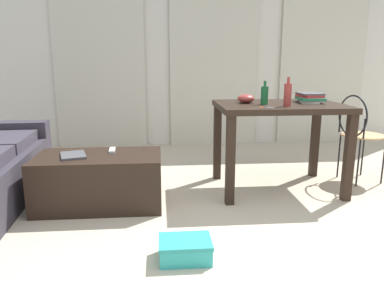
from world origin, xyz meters
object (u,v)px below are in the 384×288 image
object	(u,v)px
craft_table	(279,117)
bottle_near	(288,95)
bottle_far	(264,95)
wire_chair	(358,128)
bowl	(246,99)
scissors	(265,107)
coffee_table	(100,180)
tv_remote_primary	(112,150)
shoebox	(185,249)
magazine	(73,155)
book_stack	(310,98)

from	to	relation	value
craft_table	bottle_near	size ratio (longest dim) A/B	4.56
craft_table	bottle_far	xyz separation A→B (m)	(-0.16, -0.05, 0.21)
wire_chair	bowl	world-z (taller)	bowl
wire_chair	bottle_near	distance (m)	0.98
craft_table	scissors	bearing A→B (deg)	-127.87
coffee_table	bottle_far	xyz separation A→B (m)	(1.41, 0.22, 0.66)
coffee_table	bottle_near	bearing A→B (deg)	2.31
tv_remote_primary	shoebox	xyz separation A→B (m)	(0.54, -1.04, -0.37)
bottle_near	bowl	size ratio (longest dim) A/B	1.59
bottle_far	bowl	bearing A→B (deg)	135.79
scissors	magazine	bearing A→B (deg)	-179.35
tv_remote_primary	shoebox	bearing A→B (deg)	-65.93
wire_chair	magazine	size ratio (longest dim) A/B	3.42
bowl	scissors	world-z (taller)	bowl
coffee_table	bottle_near	size ratio (longest dim) A/B	4.14
wire_chair	scissors	size ratio (longest dim) A/B	6.91
bottle_near	craft_table	bearing A→B (deg)	88.45
craft_table	bowl	size ratio (longest dim) A/B	7.27
wire_chair	book_stack	size ratio (longest dim) A/B	2.65
bottle_near	bottle_far	distance (m)	0.22
coffee_table	bowl	world-z (taller)	bowl
magazine	tv_remote_primary	bearing A→B (deg)	10.23
wire_chair	bottle_far	bearing A→B (deg)	-168.94
tv_remote_primary	magazine	size ratio (longest dim) A/B	0.68
bowl	tv_remote_primary	world-z (taller)	bowl
bottle_far	bottle_near	bearing A→B (deg)	-45.47
scissors	shoebox	xyz separation A→B (m)	(-0.72, -0.91, -0.73)
shoebox	bottle_far	bearing A→B (deg)	55.75
bowl	shoebox	size ratio (longest dim) A/B	0.48
bottle_near	magazine	xyz separation A→B (m)	(-1.76, -0.08, -0.46)
bottle_near	bowl	world-z (taller)	bottle_near
scissors	tv_remote_primary	bearing A→B (deg)	174.25
bowl	bottle_far	bearing A→B (deg)	-44.21
scissors	book_stack	bearing A→B (deg)	33.84
wire_chair	scissors	world-z (taller)	wire_chair
wire_chair	bottle_far	size ratio (longest dim) A/B	4.20
bowl	shoebox	xyz separation A→B (m)	(-0.64, -1.26, -0.77)
scissors	bottle_far	bearing A→B (deg)	76.42
bottle_near	magazine	size ratio (longest dim) A/B	0.97
book_stack	bottle_far	bearing A→B (deg)	-165.21
wire_chair	bowl	bearing A→B (deg)	-176.71
craft_table	book_stack	xyz separation A→B (m)	(0.30, 0.07, 0.17)
wire_chair	bowl	size ratio (longest dim) A/B	5.62
bottle_near	book_stack	xyz separation A→B (m)	(0.31, 0.28, -0.06)
bowl	coffee_table	bearing A→B (deg)	-164.86
shoebox	tv_remote_primary	bearing A→B (deg)	117.53
bowl	craft_table	bearing A→B (deg)	-15.27
bottle_near	bottle_far	xyz separation A→B (m)	(-0.15, 0.15, -0.02)
coffee_table	bottle_near	xyz separation A→B (m)	(1.56, 0.06, 0.68)
craft_table	bottle_near	bearing A→B (deg)	-91.55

